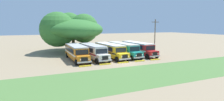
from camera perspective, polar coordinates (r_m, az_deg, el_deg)
name	(u,v)px	position (r m, az deg, el deg)	size (l,w,h in m)	color
ground_plane	(124,63)	(31.95, 3.75, -3.97)	(220.00, 220.00, 0.00)	#937F60
foreground_grass_strip	(150,74)	(25.63, 11.86, -7.08)	(80.00, 9.99, 0.01)	#4C7538
parked_bus_slot_0	(76,52)	(35.33, -11.05, -0.36)	(2.76, 10.85, 2.82)	orange
parked_bus_slot_1	(93,51)	(35.99, -6.07, -0.11)	(3.21, 10.92, 2.82)	silver
parked_bus_slot_2	(110,50)	(37.26, -0.58, 0.20)	(3.24, 10.92, 2.82)	yellow
parked_bus_slot_3	(123,49)	(38.94, 3.47, 0.52)	(3.28, 10.93, 2.82)	teal
parked_bus_slot_4	(138,48)	(40.76, 8.10, 0.78)	(3.09, 10.89, 2.82)	red
curb_wheelstop_0	(85,66)	(29.66, -8.33, -4.82)	(2.00, 0.36, 0.15)	yellow
curb_wheelstop_1	(105,64)	(30.74, -2.16, -4.29)	(2.00, 0.36, 0.15)	yellow
curb_wheelstop_2	(123,62)	(32.16, 3.52, -3.76)	(2.00, 0.36, 0.15)	yellow
curb_wheelstop_3	(140,61)	(33.87, 8.67, -3.24)	(2.00, 0.36, 0.15)	yellow
curb_wheelstop_4	(155,60)	(35.82, 13.29, -2.76)	(2.00, 0.36, 0.15)	yellow
broad_shade_tree	(71,29)	(47.52, -12.61, 6.63)	(15.36, 16.35, 10.01)	brown
utility_pole	(155,36)	(40.45, 13.21, 4.28)	(1.80, 0.20, 7.83)	brown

